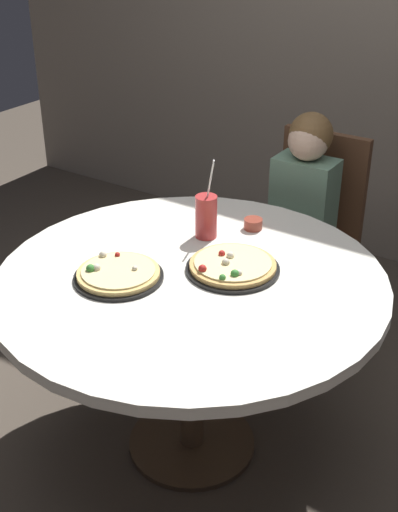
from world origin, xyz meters
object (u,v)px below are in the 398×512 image
at_px(dining_table, 191,298).
at_px(chair_wooden, 311,227).
at_px(diner_child, 293,252).
at_px(sauce_bowl, 254,224).
at_px(soda_cup, 206,216).
at_px(pizza_cheese, 118,274).
at_px(pizza_veggie, 232,266).

relative_size(dining_table, chair_wooden, 1.37).
height_order(diner_child, sauce_bowl, diner_child).
distance_m(dining_table, soda_cup, 0.34).
bearing_deg(soda_cup, chair_wooden, 80.97).
xyz_separation_m(diner_child, pizza_cheese, (-0.19, -0.94, 0.28)).
xyz_separation_m(pizza_cheese, soda_cup, (0.07, 0.42, 0.06)).
height_order(pizza_cheese, sauce_bowl, pizza_cheese).
bearing_deg(soda_cup, pizza_veggie, -37.87).
relative_size(diner_child, pizza_cheese, 3.65).
xyz_separation_m(chair_wooden, pizza_veggie, (0.10, -0.87, 0.24)).
relative_size(dining_table, diner_child, 1.21).
relative_size(chair_wooden, pizza_veggie, 3.00).
bearing_deg(chair_wooden, sauce_bowl, -89.49).
distance_m(chair_wooden, soda_cup, 0.78).
height_order(dining_table, chair_wooden, chair_wooden).
height_order(chair_wooden, sauce_bowl, chair_wooden).
xyz_separation_m(chair_wooden, pizza_cheese, (-0.19, -1.12, 0.24)).
height_order(soda_cup, sauce_bowl, soda_cup).
bearing_deg(soda_cup, diner_child, 77.81).
xyz_separation_m(chair_wooden, diner_child, (0.00, -0.18, -0.05)).
xyz_separation_m(dining_table, sauce_bowl, (0.00, 0.42, 0.11)).
distance_m(dining_table, sauce_bowl, 0.43).
relative_size(chair_wooden, soda_cup, 3.10).
bearing_deg(pizza_cheese, chair_wooden, 80.59).
height_order(dining_table, pizza_veggie, pizza_veggie).
xyz_separation_m(chair_wooden, soda_cup, (-0.11, -0.71, 0.30)).
height_order(pizza_veggie, pizza_cheese, pizza_cheese).
height_order(dining_table, pizza_cheese, pizza_cheese).
relative_size(soda_cup, sauce_bowl, 4.38).
height_order(pizza_cheese, soda_cup, soda_cup).
xyz_separation_m(dining_table, pizza_veggie, (0.10, 0.10, 0.10)).
distance_m(dining_table, chair_wooden, 0.98).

